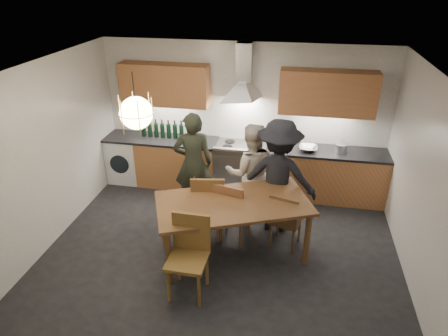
% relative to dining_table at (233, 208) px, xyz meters
% --- Properties ---
extents(ground, '(5.00, 5.00, 0.00)m').
position_rel_dining_table_xyz_m(ground, '(-0.17, -0.09, -0.76)').
color(ground, black).
rests_on(ground, ground).
extents(room_shell, '(5.02, 4.52, 2.61)m').
position_rel_dining_table_xyz_m(room_shell, '(-0.17, -0.09, 0.95)').
color(room_shell, white).
rests_on(room_shell, ground).
extents(counter_run, '(5.00, 0.62, 0.90)m').
position_rel_dining_table_xyz_m(counter_run, '(-0.15, 1.86, -0.31)').
color(counter_run, tan).
rests_on(counter_run, ground).
extents(range_stove, '(0.90, 0.60, 0.92)m').
position_rel_dining_table_xyz_m(range_stove, '(-0.17, 1.85, -0.32)').
color(range_stove, silver).
rests_on(range_stove, ground).
extents(wall_fixtures, '(4.30, 0.54, 1.10)m').
position_rel_dining_table_xyz_m(wall_fixtures, '(-0.17, 1.97, 1.11)').
color(wall_fixtures, '#C27D4A').
rests_on(wall_fixtures, ground).
extents(pendant_lamp, '(0.43, 0.43, 0.70)m').
position_rel_dining_table_xyz_m(pendant_lamp, '(-1.17, -0.19, 1.34)').
color(pendant_lamp, black).
rests_on(pendant_lamp, ground).
extents(dining_table, '(2.27, 1.72, 0.86)m').
position_rel_dining_table_xyz_m(dining_table, '(0.00, 0.00, 0.00)').
color(dining_table, brown).
rests_on(dining_table, ground).
extents(chair_back_left, '(0.55, 0.55, 1.05)m').
position_rel_dining_table_xyz_m(chair_back_left, '(-0.42, 0.33, -0.16)').
color(chair_back_left, brown).
rests_on(chair_back_left, ground).
extents(chair_back_mid, '(0.54, 0.54, 0.99)m').
position_rel_dining_table_xyz_m(chair_back_mid, '(-0.07, 0.27, -0.19)').
color(chair_back_mid, brown).
rests_on(chair_back_mid, ground).
extents(chair_back_right, '(0.50, 0.50, 0.90)m').
position_rel_dining_table_xyz_m(chair_back_right, '(0.70, 0.25, -0.24)').
color(chair_back_right, brown).
rests_on(chair_back_right, ground).
extents(chair_front, '(0.48, 0.48, 1.04)m').
position_rel_dining_table_xyz_m(chair_front, '(-0.41, -0.77, -0.16)').
color(chair_front, brown).
rests_on(chair_front, ground).
extents(person_left, '(0.71, 0.56, 1.71)m').
position_rel_dining_table_xyz_m(person_left, '(-0.83, 1.05, 0.10)').
color(person_left, black).
rests_on(person_left, ground).
extents(person_mid, '(0.90, 0.77, 1.62)m').
position_rel_dining_table_xyz_m(person_mid, '(0.11, 0.98, 0.05)').
color(person_mid, beige).
rests_on(person_mid, ground).
extents(person_right, '(1.21, 0.76, 1.78)m').
position_rel_dining_table_xyz_m(person_right, '(0.55, 0.78, 0.13)').
color(person_right, black).
rests_on(person_right, ground).
extents(mixing_bowl, '(0.32, 0.32, 0.08)m').
position_rel_dining_table_xyz_m(mixing_bowl, '(0.98, 1.80, 0.18)').
color(mixing_bowl, '#ABABAE').
rests_on(mixing_bowl, counter_run).
extents(stock_pot, '(0.25, 0.25, 0.14)m').
position_rel_dining_table_xyz_m(stock_pot, '(1.52, 1.84, 0.21)').
color(stock_pot, silver).
rests_on(stock_pot, counter_run).
extents(wine_bottles, '(0.80, 0.08, 0.34)m').
position_rel_dining_table_xyz_m(wine_bottles, '(-1.62, 1.92, 0.31)').
color(wine_bottles, black).
rests_on(wine_bottles, counter_run).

